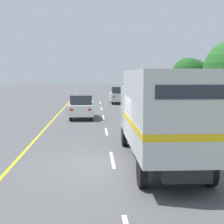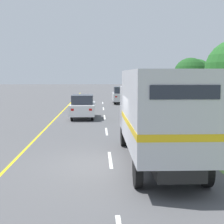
{
  "view_description": "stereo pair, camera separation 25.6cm",
  "coord_description": "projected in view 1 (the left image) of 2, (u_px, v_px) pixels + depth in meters",
  "views": [
    {
      "loc": [
        -0.69,
        -12.37,
        3.32
      ],
      "look_at": [
        0.3,
        6.67,
        1.2
      ],
      "focal_mm": 55.0,
      "sensor_mm": 36.0,
      "label": 1
    },
    {
      "loc": [
        -0.43,
        -12.39,
        3.32
      ],
      "look_at": [
        0.3,
        6.67,
        1.2
      ],
      "focal_mm": 55.0,
      "sensor_mm": 36.0,
      "label": 2
    }
  ],
  "objects": [
    {
      "name": "lead_car_white",
      "position": [
        82.0,
        106.0,
        25.7
      ],
      "size": [
        1.8,
        4.17,
        1.78
      ],
      "color": "black",
      "rests_on": "ground"
    },
    {
      "name": "horse_trailer_truck",
      "position": [
        161.0,
        113.0,
        12.3
      ],
      "size": [
        2.39,
        7.92,
        3.45
      ],
      "color": "black",
      "rests_on": "ground"
    },
    {
      "name": "delineator_post",
      "position": [
        215.0,
        144.0,
        13.81
      ],
      "size": [
        0.08,
        0.08,
        0.95
      ],
      "color": "white",
      "rests_on": "ground"
    },
    {
      "name": "centre_dash_far",
      "position": [
        102.0,
        109.0,
        33.0
      ],
      "size": [
        0.12,
        2.6,
        0.01
      ],
      "primitive_type": "cube",
      "color": "white",
      "rests_on": "ground"
    },
    {
      "name": "roadside_tree_mid",
      "position": [
        188.0,
        75.0,
        31.84
      ],
      "size": [
        3.1,
        3.1,
        4.82
      ],
      "color": "#4C3823",
      "rests_on": "ground"
    },
    {
      "name": "centre_dash_mid_b",
      "position": [
        103.0,
        117.0,
        26.44
      ],
      "size": [
        0.12,
        2.6,
        0.01
      ],
      "primitive_type": "cube",
      "color": "white",
      "rests_on": "ground"
    },
    {
      "name": "roadside_tree_far",
      "position": [
        195.0,
        73.0,
        41.59
      ],
      "size": [
        3.21,
        3.21,
        5.12
      ],
      "color": "brown",
      "rests_on": "ground"
    },
    {
      "name": "centre_dash_farthest",
      "position": [
        100.0,
        103.0,
        39.55
      ],
      "size": [
        0.12,
        2.6,
        0.01
      ],
      "primitive_type": "cube",
      "color": "white",
      "rests_on": "ground"
    },
    {
      "name": "edge_line_yellow",
      "position": [
        57.0,
        115.0,
        27.94
      ],
      "size": [
        0.12,
        65.9,
        0.01
      ],
      "primitive_type": "cube",
      "color": "yellow",
      "rests_on": "ground"
    },
    {
      "name": "lead_car_silver_ahead",
      "position": [
        118.0,
        95.0,
        38.78
      ],
      "size": [
        1.8,
        4.37,
        1.9
      ],
      "color": "black",
      "rests_on": "ground"
    },
    {
      "name": "highway_sign",
      "position": [
        215.0,
        96.0,
        20.32
      ],
      "size": [
        2.2,
        0.09,
        3.09
      ],
      "color": "#9E9EA3",
      "rests_on": "ground"
    },
    {
      "name": "centre_dash_near",
      "position": [
        112.0,
        160.0,
        13.34
      ],
      "size": [
        0.12,
        2.6,
        0.01
      ],
      "primitive_type": "cube",
      "color": "white",
      "rests_on": "ground"
    },
    {
      "name": "centre_dash_mid_a",
      "position": [
        106.0,
        131.0,
        19.89
      ],
      "size": [
        0.12,
        2.6,
        0.01
      ],
      "primitive_type": "cube",
      "color": "white",
      "rests_on": "ground"
    },
    {
      "name": "ground_plane",
      "position": [
        113.0,
        164.0,
        12.68
      ],
      "size": [
        200.0,
        200.0,
        0.0
      ],
      "primitive_type": "plane",
      "color": "#515154"
    }
  ]
}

